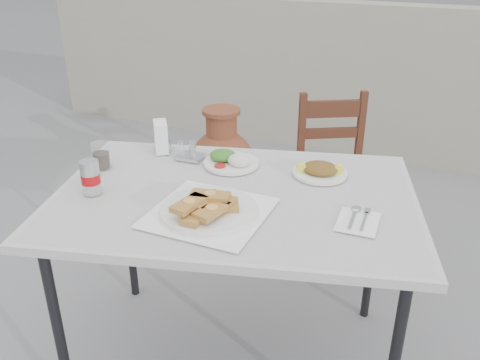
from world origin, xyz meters
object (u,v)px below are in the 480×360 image
at_px(salad_chopped_plate, 320,170).
at_px(napkin_holder, 161,137).
at_px(soda_can, 91,177).
at_px(pide_plate, 209,204).
at_px(salad_rice_plate, 231,160).
at_px(chair, 334,174).
at_px(terracotta_urn, 222,173).
at_px(cola_glass, 101,157).
at_px(condiment_caddy, 190,153).
at_px(cafe_table, 234,206).

bearing_deg(salad_chopped_plate, napkin_holder, -176.43).
bearing_deg(soda_can, pide_plate, 4.71).
height_order(salad_rice_plate, salad_chopped_plate, salad_rice_plate).
xyz_separation_m(soda_can, chair, (0.61, 1.25, -0.40)).
bearing_deg(salad_rice_plate, terracotta_urn, 118.46).
bearing_deg(cola_glass, soda_can, -61.02).
bearing_deg(terracotta_urn, salad_rice_plate, -61.54).
bearing_deg(pide_plate, soda_can, -175.29).
bearing_deg(napkin_holder, cola_glass, -152.98).
relative_size(salad_chopped_plate, cola_glass, 2.06).
xyz_separation_m(salad_rice_plate, condiment_caddy, (-0.18, -0.01, 0.01)).
relative_size(cafe_table, terracotta_urn, 2.01).
distance_m(pide_plate, salad_chopped_plate, 0.52).
bearing_deg(cola_glass, cafe_table, 0.95).
distance_m(pide_plate, soda_can, 0.46).
xyz_separation_m(cafe_table, salad_rice_plate, (-0.12, 0.23, 0.08)).
height_order(cola_glass, chair, cola_glass).
bearing_deg(napkin_holder, pide_plate, -78.74).
distance_m(salad_rice_plate, soda_can, 0.56).
distance_m(soda_can, terracotta_urn, 1.33).
relative_size(salad_rice_plate, chair, 0.26).
bearing_deg(cola_glass, terracotta_urn, 87.94).
bearing_deg(salad_rice_plate, cafe_table, -61.91).
bearing_deg(pide_plate, napkin_holder, 137.14).
bearing_deg(napkin_holder, chair, 17.53).
distance_m(cola_glass, terracotta_urn, 1.14).
bearing_deg(cafe_table, salad_rice_plate, 118.09).
distance_m(salad_chopped_plate, napkin_holder, 0.70).
bearing_deg(salad_rice_plate, cola_glass, -153.06).
height_order(pide_plate, condiment_caddy, condiment_caddy).
bearing_deg(pide_plate, cafe_table, 84.77).
bearing_deg(salad_chopped_plate, salad_rice_plate, -171.10).
height_order(condiment_caddy, terracotta_urn, condiment_caddy).
bearing_deg(salad_chopped_plate, terracotta_urn, 137.13).
bearing_deg(pide_plate, cola_glass, 164.19).
bearing_deg(cafe_table, terracotta_urn, 118.38).
distance_m(pide_plate, chair, 1.28).
relative_size(salad_rice_plate, terracotta_urn, 0.30).
distance_m(salad_chopped_plate, chair, 0.84).
bearing_deg(soda_can, chair, 63.96).
bearing_deg(salad_chopped_plate, soda_can, -145.50).
height_order(cafe_table, napkin_holder, napkin_holder).
bearing_deg(salad_rice_plate, soda_can, -129.14).
bearing_deg(soda_can, cola_glass, 118.98).
height_order(napkin_holder, condiment_caddy, napkin_holder).
bearing_deg(condiment_caddy, napkin_holder, 170.43).
xyz_separation_m(soda_can, condiment_caddy, (0.17, 0.42, -0.04)).
xyz_separation_m(salad_chopped_plate, chair, (-0.11, 0.75, -0.36)).
distance_m(napkin_holder, chair, 1.07).
bearing_deg(cafe_table, condiment_caddy, 144.96).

